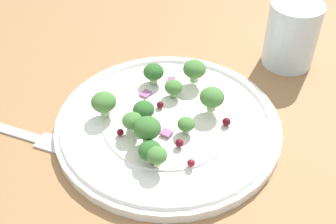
# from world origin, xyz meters

# --- Properties ---
(ground_plane) EXTENTS (1.80, 1.80, 0.02)m
(ground_plane) POSITION_xyz_m (0.00, 0.00, -0.01)
(ground_plane) COLOR olive
(plate) EXTENTS (0.27, 0.27, 0.02)m
(plate) POSITION_xyz_m (0.01, 0.01, 0.01)
(plate) COLOR white
(plate) RESTS_ON ground_plane
(dressing_pool) EXTENTS (0.16, 0.16, 0.00)m
(dressing_pool) POSITION_xyz_m (0.01, 0.01, 0.01)
(dressing_pool) COLOR white
(dressing_pool) RESTS_ON plate
(broccoli_floret_0) EXTENTS (0.02, 0.02, 0.02)m
(broccoli_floret_0) POSITION_xyz_m (0.02, -0.03, 0.03)
(broccoli_floret_0) COLOR #8EB77A
(broccoli_floret_0) RESTS_ON plate
(broccoli_floret_1) EXTENTS (0.02, 0.02, 0.02)m
(broccoli_floret_1) POSITION_xyz_m (-0.01, 0.08, 0.03)
(broccoli_floret_1) COLOR #9EC684
(broccoli_floret_1) RESTS_ON plate
(broccoli_floret_2) EXTENTS (0.02, 0.02, 0.02)m
(broccoli_floret_2) POSITION_xyz_m (0.04, 0.05, 0.03)
(broccoli_floret_2) COLOR #ADD18E
(broccoli_floret_2) RESTS_ON plate
(broccoli_floret_3) EXTENTS (0.03, 0.03, 0.03)m
(broccoli_floret_3) POSITION_xyz_m (-0.03, -0.02, 0.04)
(broccoli_floret_3) COLOR #9EC684
(broccoli_floret_3) RESTS_ON plate
(broccoli_floret_4) EXTENTS (0.03, 0.03, 0.03)m
(broccoli_floret_4) POSITION_xyz_m (0.05, -0.05, 0.03)
(broccoli_floret_4) COLOR #ADD18E
(broccoli_floret_4) RESTS_ON plate
(broccoli_floret_5) EXTENTS (0.03, 0.03, 0.03)m
(broccoli_floret_5) POSITION_xyz_m (0.01, 0.06, 0.04)
(broccoli_floret_5) COLOR #ADD18E
(broccoli_floret_5) RESTS_ON plate
(broccoli_floret_6) EXTENTS (0.03, 0.03, 0.03)m
(broccoli_floret_6) POSITION_xyz_m (0.08, 0.03, 0.03)
(broccoli_floret_6) COLOR #ADD18E
(broccoli_floret_6) RESTS_ON plate
(broccoli_floret_7) EXTENTS (0.02, 0.02, 0.02)m
(broccoli_floret_7) POSITION_xyz_m (-0.02, 0.02, 0.03)
(broccoli_floret_7) COLOR #8EB77A
(broccoli_floret_7) RESTS_ON plate
(broccoli_floret_8) EXTENTS (0.03, 0.03, 0.03)m
(broccoli_floret_8) POSITION_xyz_m (0.01, -0.07, 0.04)
(broccoli_floret_8) COLOR #9EC684
(broccoli_floret_8) RESTS_ON plate
(broccoli_floret_9) EXTENTS (0.02, 0.02, 0.03)m
(broccoli_floret_9) POSITION_xyz_m (0.03, 0.03, 0.03)
(broccoli_floret_9) COLOR #9EC684
(broccoli_floret_9) RESTS_ON plate
(broccoli_floret_10) EXTENTS (0.03, 0.03, 0.03)m
(broccoli_floret_10) POSITION_xyz_m (0.00, 0.08, 0.03)
(broccoli_floret_10) COLOR #ADD18E
(broccoli_floret_10) RESTS_ON plate
(cranberry_0) EXTENTS (0.01, 0.01, 0.01)m
(cranberry_0) POSITION_xyz_m (-0.02, 0.05, 0.02)
(cranberry_0) COLOR maroon
(cranberry_0) RESTS_ON plate
(cranberry_1) EXTENTS (0.01, 0.01, 0.01)m
(cranberry_1) POSITION_xyz_m (-0.01, 0.08, 0.02)
(cranberry_1) COLOR #4C0A14
(cranberry_1) RESTS_ON plate
(cranberry_2) EXTENTS (0.01, 0.01, 0.01)m
(cranberry_2) POSITION_xyz_m (-0.06, -0.01, 0.02)
(cranberry_2) COLOR #4C0A14
(cranberry_2) RESTS_ON plate
(cranberry_3) EXTENTS (0.01, 0.01, 0.01)m
(cranberry_3) POSITION_xyz_m (0.05, 0.06, 0.02)
(cranberry_3) COLOR #4C0A14
(cranberry_3) RESTS_ON plate
(cranberry_4) EXTENTS (0.01, 0.01, 0.01)m
(cranberry_4) POSITION_xyz_m (-0.04, 0.07, 0.02)
(cranberry_4) COLOR maroon
(cranberry_4) RESTS_ON plate
(cranberry_5) EXTENTS (0.01, 0.01, 0.01)m
(cranberry_5) POSITION_xyz_m (-0.02, 0.01, 0.02)
(cranberry_5) COLOR maroon
(cranberry_5) RESTS_ON plate
(cranberry_6) EXTENTS (0.01, 0.01, 0.01)m
(cranberry_6) POSITION_xyz_m (0.03, -0.01, 0.02)
(cranberry_6) COLOR #4C0A14
(cranberry_6) RESTS_ON plate
(onion_bit_0) EXTENTS (0.01, 0.02, 0.01)m
(onion_bit_0) POSITION_xyz_m (0.03, -0.05, 0.02)
(onion_bit_0) COLOR #934C84
(onion_bit_0) RESTS_ON plate
(onion_bit_1) EXTENTS (0.01, 0.02, 0.00)m
(onion_bit_1) POSITION_xyz_m (0.05, -0.02, 0.02)
(onion_bit_1) COLOR #A35B93
(onion_bit_1) RESTS_ON plate
(onion_bit_2) EXTENTS (0.01, 0.01, 0.00)m
(onion_bit_2) POSITION_xyz_m (-0.00, 0.03, 0.02)
(onion_bit_2) COLOR #A35B93
(onion_bit_2) RESTS_ON plate
(fork) EXTENTS (0.19, 0.03, 0.01)m
(fork) POSITION_xyz_m (0.18, 0.09, 0.00)
(fork) COLOR silver
(fork) RESTS_ON ground_plane
(water_glass) EXTENTS (0.07, 0.07, 0.09)m
(water_glass) POSITION_xyz_m (-0.09, -0.18, 0.05)
(water_glass) COLOR silver
(water_glass) RESTS_ON ground_plane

